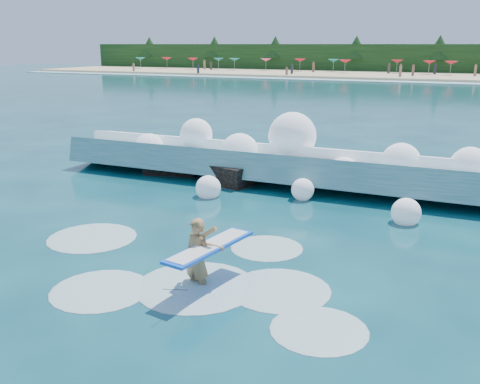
% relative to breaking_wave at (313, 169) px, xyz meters
% --- Properties ---
extents(ground, '(200.00, 200.00, 0.00)m').
position_rel_breaking_wave_xyz_m(ground, '(-1.74, -7.94, -0.60)').
color(ground, '#083642').
rests_on(ground, ground).
extents(beach, '(140.00, 20.00, 0.40)m').
position_rel_breaking_wave_xyz_m(beach, '(-1.74, 70.06, -0.40)').
color(beach, tan).
rests_on(beach, ground).
extents(wet_band, '(140.00, 5.00, 0.08)m').
position_rel_breaking_wave_xyz_m(wet_band, '(-1.74, 59.06, -0.56)').
color(wet_band, silver).
rests_on(wet_band, ground).
extents(treeline, '(140.00, 4.00, 5.00)m').
position_rel_breaking_wave_xyz_m(treeline, '(-1.74, 80.06, 1.90)').
color(treeline, black).
rests_on(treeline, ground).
extents(breaking_wave, '(19.88, 3.03, 1.71)m').
position_rel_breaking_wave_xyz_m(breaking_wave, '(0.00, 0.00, 0.00)').
color(breaking_wave, teal).
rests_on(breaking_wave, ground).
extents(rock_cluster, '(8.02, 3.07, 1.21)m').
position_rel_breaking_wave_xyz_m(rock_cluster, '(-3.14, -0.36, -0.22)').
color(rock_cluster, black).
rests_on(rock_cluster, ground).
extents(surfer_with_board, '(1.14, 2.96, 1.80)m').
position_rel_breaking_wave_xyz_m(surfer_with_board, '(0.31, -9.19, 0.06)').
color(surfer_with_board, '#9A7448').
rests_on(surfer_with_board, ground).
extents(wave_spray, '(15.05, 5.08, 2.69)m').
position_rel_breaking_wave_xyz_m(wave_spray, '(-0.24, -0.06, 0.55)').
color(wave_spray, white).
rests_on(wave_spray, ground).
extents(surf_foam, '(9.01, 5.70, 0.13)m').
position_rel_breaking_wave_xyz_m(surf_foam, '(-0.23, -8.82, -0.60)').
color(surf_foam, silver).
rests_on(surf_foam, ground).
extents(beach_umbrellas, '(110.93, 5.17, 0.50)m').
position_rel_breaking_wave_xyz_m(beach_umbrellas, '(-1.78, 73.12, 1.65)').
color(beach_umbrellas, '#137B7A').
rests_on(beach_umbrellas, ground).
extents(beachgoers, '(95.99, 12.29, 1.93)m').
position_rel_breaking_wave_xyz_m(beachgoers, '(-3.74, 67.82, 0.52)').
color(beachgoers, '#3F332D').
rests_on(beachgoers, ground).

